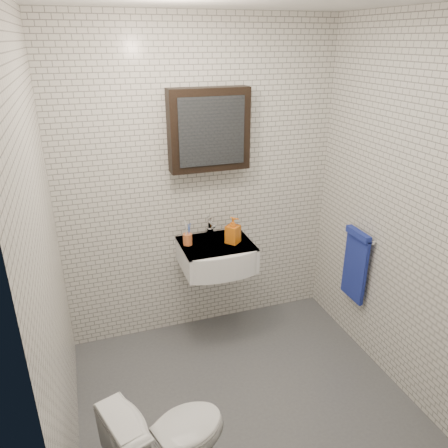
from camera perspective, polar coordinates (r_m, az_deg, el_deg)
The scene contains 9 objects.
ground at distance 3.27m, azimuth 2.69°, elevation -21.90°, with size 2.20×2.00×0.01m, color #4C4F53.
room_shell at distance 2.47m, azimuth 3.32°, elevation 2.90°, with size 2.22×2.02×2.51m.
washbasin at distance 3.40m, azimuth -0.80°, elevation -4.22°, with size 0.55×0.50×0.20m.
faucet at distance 3.50m, azimuth -1.82°, elevation -0.48°, with size 0.06×0.20×0.15m.
mirror_cabinet at distance 3.27m, azimuth -1.97°, elevation 12.19°, with size 0.60×0.15×0.60m.
towel_rail at distance 3.53m, azimuth 16.82°, elevation -4.81°, with size 0.09×0.30×0.58m.
toothbrush_cup at distance 3.36m, azimuth -4.78°, elevation -1.92°, with size 0.08×0.08×0.20m.
soap_bottle at distance 3.36m, azimuth 1.18°, elevation -0.81°, with size 0.10×0.10×0.21m, color orange.
toilet at distance 2.63m, azimuth -7.05°, elevation -26.23°, with size 0.37×0.65×0.66m, color white.
Camera 1 is at (-0.88, -2.14, 2.32)m, focal length 35.00 mm.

